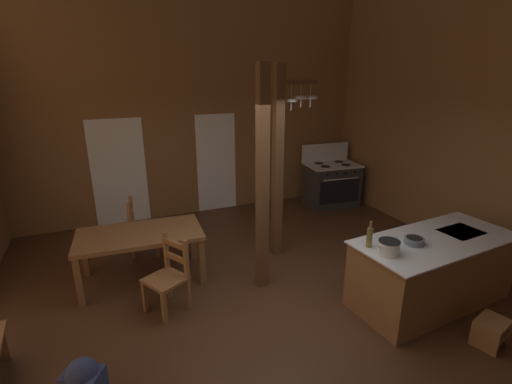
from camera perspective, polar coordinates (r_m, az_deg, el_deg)
name	(u,v)px	position (r m, az deg, el deg)	size (l,w,h in m)	color
ground_plane	(279,312)	(4.96, 3.62, -18.06)	(7.88, 8.31, 0.10)	#422819
wall_back	(196,101)	(7.62, -9.27, 13.81)	(7.88, 0.14, 4.64)	brown
wall_right	(507,112)	(6.52, 34.35, 10.20)	(0.14, 8.31, 4.64)	brown
glazed_door_back_left	(119,173)	(7.54, -20.43, 2.84)	(1.00, 0.01, 2.05)	white
glazed_panel_back_right	(216,163)	(7.85, -6.15, 4.47)	(0.84, 0.01, 2.05)	white
kitchen_island	(432,270)	(5.35, 25.55, -10.84)	(2.23, 1.12, 0.89)	brown
stove_range	(331,184)	(8.40, 11.53, 1.29)	(1.21, 0.91, 1.32)	#2C2C2C
support_post_with_pot_rack	(280,157)	(5.68, 3.77, 5.45)	(0.70, 0.21, 2.99)	brown
support_post_center	(262,184)	(4.77, 1.01, 1.33)	(0.14, 0.14, 2.99)	brown
step_stool	(491,330)	(5.04, 32.62, -17.57)	(0.42, 0.36, 0.30)	brown
dining_table	(140,238)	(5.45, -17.52, -6.85)	(1.76, 1.01, 0.74)	brown
ladderback_chair_near_window	(141,228)	(6.30, -17.40, -5.33)	(0.51, 0.51, 0.95)	brown
ladderback_chair_by_post	(169,276)	(4.83, -13.38, -12.58)	(0.60, 0.60, 0.95)	brown
stockpot_on_counter	(389,248)	(4.49, 19.87, -8.09)	(0.31, 0.24, 0.17)	silver
mixing_bowl_on_counter	(414,241)	(4.87, 23.29, -6.97)	(0.23, 0.23, 0.08)	slate
bottle_tall_on_counter	(369,237)	(4.58, 17.17, -6.63)	(0.07, 0.07, 0.33)	brown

